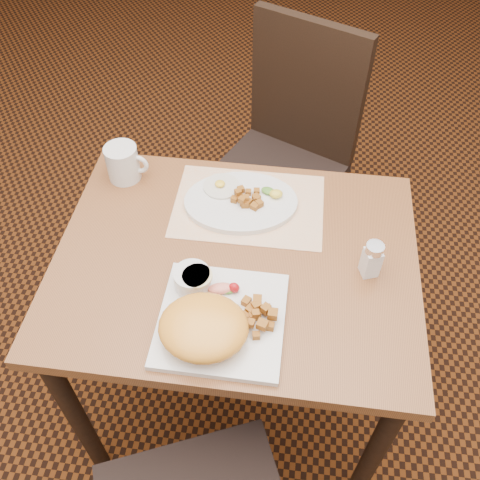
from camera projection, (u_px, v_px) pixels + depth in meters
name	position (u px, v px, depth m)	size (l,w,h in m)	color
ground	(237.00, 390.00, 1.89)	(8.00, 8.00, 0.00)	black
table	(236.00, 283.00, 1.41)	(0.90, 0.70, 0.75)	brown
chair_far	(287.00, 147.00, 1.93)	(0.56, 0.57, 0.97)	black
placemat	(249.00, 206.00, 1.44)	(0.40, 0.28, 0.00)	white
plate_square	(222.00, 320.00, 1.20)	(0.28, 0.28, 0.02)	silver
plate_oval	(241.00, 202.00, 1.44)	(0.30, 0.23, 0.02)	silver
hollandaise_mound	(203.00, 327.00, 1.14)	(0.20, 0.17, 0.07)	#FFA931
ramekin	(192.00, 279.00, 1.23)	(0.09, 0.08, 0.05)	silver
garnish_sq	(225.00, 288.00, 1.23)	(0.08, 0.04, 0.03)	#387223
fried_egg	(221.00, 186.00, 1.46)	(0.10, 0.10, 0.02)	white
garnish_ov	(273.00, 193.00, 1.44)	(0.07, 0.05, 0.02)	#387223
salt_shaker	(372.00, 259.00, 1.26)	(0.05, 0.05, 0.10)	white
coffee_mug	(123.00, 163.00, 1.48)	(0.12, 0.09, 0.10)	silver
home_fries_sq	(258.00, 314.00, 1.18)	(0.09, 0.11, 0.03)	#AE661C
home_fries_ov	(247.00, 199.00, 1.42)	(0.09, 0.08, 0.03)	#AE661C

